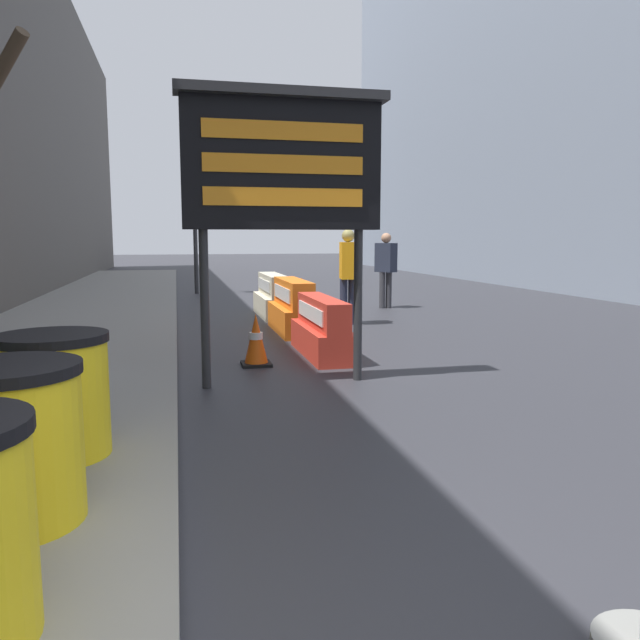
% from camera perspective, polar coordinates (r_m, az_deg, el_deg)
% --- Properties ---
extents(barrel_drum_middle, '(0.76, 0.76, 0.86)m').
position_cam_1_polar(barrel_drum_middle, '(3.71, -26.45, -10.09)').
color(barrel_drum_middle, yellow).
rests_on(barrel_drum_middle, sidewalk_left).
extents(barrel_drum_back, '(0.76, 0.76, 0.86)m').
position_cam_1_polar(barrel_drum_back, '(4.69, -23.13, -6.30)').
color(barrel_drum_back, yellow).
rests_on(barrel_drum_back, sidewalk_left).
extents(message_board, '(2.29, 0.36, 3.22)m').
position_cam_1_polar(message_board, '(6.99, -3.44, 13.97)').
color(message_board, '#28282B').
rests_on(message_board, ground_plane).
extents(jersey_barrier_red_striped, '(0.55, 1.92, 0.82)m').
position_cam_1_polar(jersey_barrier_red_striped, '(8.76, 0.20, -0.92)').
color(jersey_barrier_red_striped, red).
rests_on(jersey_barrier_red_striped, ground_plane).
extents(jersey_barrier_orange_near, '(0.63, 1.93, 0.92)m').
position_cam_1_polar(jersey_barrier_orange_near, '(10.91, -2.46, 1.00)').
color(jersey_barrier_orange_near, orange).
rests_on(jersey_barrier_orange_near, ground_plane).
extents(jersey_barrier_cream, '(0.61, 2.03, 0.88)m').
position_cam_1_polar(jersey_barrier_cream, '(13.19, -4.30, 2.05)').
color(jersey_barrier_cream, beige).
rests_on(jersey_barrier_cream, ground_plane).
extents(traffic_cone_near, '(0.38, 0.38, 0.68)m').
position_cam_1_polar(traffic_cone_near, '(8.11, -5.87, -1.86)').
color(traffic_cone_near, black).
rests_on(traffic_cone_near, ground_plane).
extents(traffic_cone_mid, '(0.37, 0.37, 0.66)m').
position_cam_1_polar(traffic_cone_mid, '(15.65, -1.67, 2.70)').
color(traffic_cone_mid, black).
rests_on(traffic_cone_mid, ground_plane).
extents(traffic_light_near_curb, '(0.28, 0.45, 3.96)m').
position_cam_1_polar(traffic_light_near_curb, '(18.66, -11.42, 11.17)').
color(traffic_light_near_curb, '#2D2D30').
rests_on(traffic_light_near_curb, ground_plane).
extents(pedestrian_worker, '(0.48, 0.53, 1.75)m').
position_cam_1_polar(pedestrian_worker, '(14.65, 6.04, 5.12)').
color(pedestrian_worker, '#333338').
rests_on(pedestrian_worker, ground_plane).
extents(pedestrian_passerby, '(0.35, 0.51, 1.80)m').
position_cam_1_polar(pedestrian_passerby, '(11.83, 2.57, 4.72)').
color(pedestrian_passerby, '#23283D').
rests_on(pedestrian_passerby, ground_plane).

